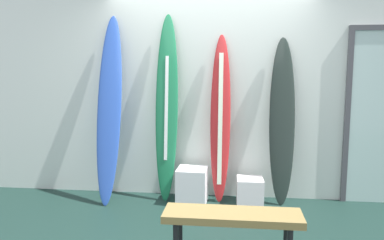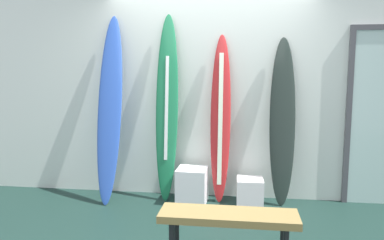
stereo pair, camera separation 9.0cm
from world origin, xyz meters
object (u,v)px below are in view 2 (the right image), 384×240
at_px(surfboard_crimson, 221,120).
at_px(bench, 228,220).
at_px(surfboard_cobalt, 110,110).
at_px(display_block_center, 192,186).
at_px(display_block_left, 250,192).
at_px(surfboard_charcoal, 282,122).
at_px(surfboard_emerald, 167,108).

distance_m(surfboard_crimson, bench, 1.74).
distance_m(surfboard_cobalt, surfboard_crimson, 1.34).
relative_size(display_block_center, bench, 0.39).
xyz_separation_m(surfboard_cobalt, display_block_center, (1.00, -0.00, -0.90)).
bearing_deg(display_block_center, surfboard_crimson, 25.07).
distance_m(surfboard_cobalt, display_block_left, 1.94).
xyz_separation_m(surfboard_charcoal, display_block_left, (-0.36, -0.13, -0.83)).
bearing_deg(display_block_center, display_block_left, 1.22).
xyz_separation_m(surfboard_emerald, display_block_center, (0.33, -0.14, -0.92)).
bearing_deg(surfboard_crimson, surfboard_charcoal, -0.97).
distance_m(display_block_left, display_block_center, 0.69).
relative_size(surfboard_crimson, bench, 1.83).
bearing_deg(display_block_center, surfboard_cobalt, 179.84).
height_order(surfboard_crimson, surfboard_charcoal, surfboard_crimson).
bearing_deg(display_block_center, surfboard_emerald, 157.43).
bearing_deg(display_block_left, display_block_center, -178.78).
xyz_separation_m(surfboard_emerald, surfboard_charcoal, (1.38, 0.00, -0.14)).
height_order(display_block_left, display_block_center, display_block_center).
xyz_separation_m(surfboard_emerald, surfboard_crimson, (0.65, 0.02, -0.14)).
relative_size(surfboard_crimson, surfboard_charcoal, 1.02).
bearing_deg(surfboard_cobalt, display_block_left, 0.40).
relative_size(surfboard_cobalt, display_block_center, 5.29).
height_order(surfboard_crimson, display_block_center, surfboard_crimson).
height_order(surfboard_cobalt, surfboard_charcoal, surfboard_cobalt).
bearing_deg(bench, surfboard_cobalt, 135.32).
relative_size(surfboard_cobalt, surfboard_charcoal, 1.14).
bearing_deg(display_block_left, surfboard_cobalt, -179.60).
height_order(surfboard_cobalt, display_block_center, surfboard_cobalt).
height_order(surfboard_cobalt, bench, surfboard_cobalt).
bearing_deg(surfboard_charcoal, display_block_center, -172.42).
bearing_deg(display_block_left, bench, -97.46).
bearing_deg(surfboard_emerald, surfboard_charcoal, 0.19).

